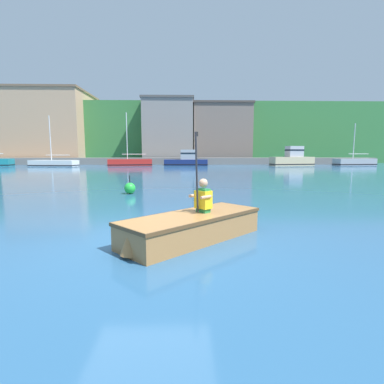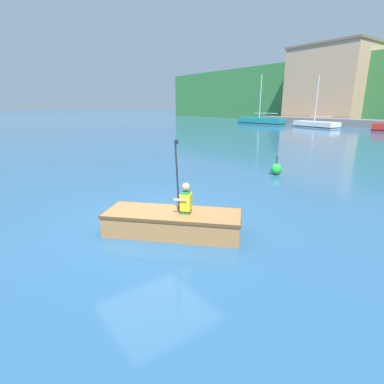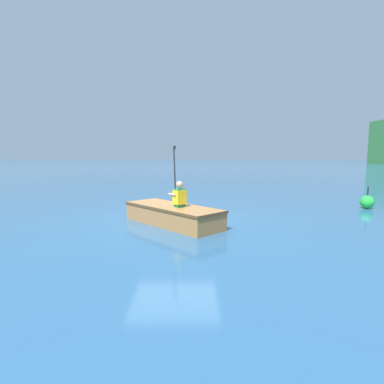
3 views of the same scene
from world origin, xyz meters
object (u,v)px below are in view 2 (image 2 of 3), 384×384
(moored_boat_dock_east_inner, at_px, (261,121))
(rowboat_foreground, at_px, (171,221))
(person_paddler, at_px, (185,199))
(channel_buoy, at_px, (276,169))
(moored_boat_dock_center_near, at_px, (316,125))

(moored_boat_dock_east_inner, xyz_separation_m, rowboat_foreground, (23.97, -30.51, -0.16))
(person_paddler, relative_size, channel_buoy, 2.09)
(person_paddler, bearing_deg, channel_buoy, 112.06)
(channel_buoy, bearing_deg, moored_boat_dock_east_inner, 131.95)
(moored_boat_dock_east_inner, distance_m, person_paddler, 38.78)
(moored_boat_dock_center_near, height_order, moored_boat_dock_east_inner, moored_boat_dock_east_inner)
(channel_buoy, bearing_deg, person_paddler, -67.94)
(moored_boat_dock_center_near, bearing_deg, channel_buoy, -61.26)
(moored_boat_dock_east_inner, relative_size, channel_buoy, 9.57)
(moored_boat_dock_center_near, relative_size, rowboat_foreground, 2.11)
(moored_boat_dock_east_inner, xyz_separation_m, channel_buoy, (21.71, -24.15, -0.21))
(moored_boat_dock_center_near, xyz_separation_m, channel_buoy, (13.23, -24.13, -0.13))
(rowboat_foreground, distance_m, person_paddler, 0.60)
(moored_boat_dock_east_inner, bearing_deg, rowboat_foreground, -51.84)
(moored_boat_dock_east_inner, distance_m, rowboat_foreground, 38.80)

